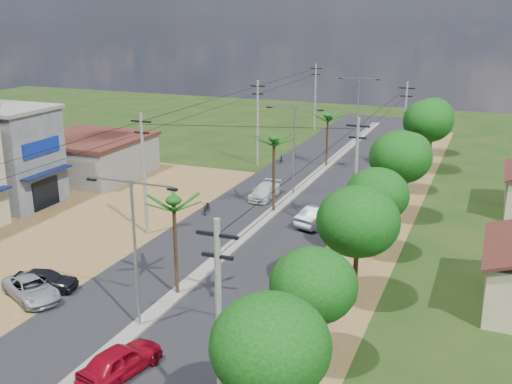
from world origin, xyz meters
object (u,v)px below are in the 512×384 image
(car_parked_silver, at_px, (31,289))
(car_parked_dark, at_px, (45,280))
(car_red_near, at_px, (121,361))
(car_white_far, at_px, (265,192))
(car_silver_mid, at_px, (320,216))

(car_parked_silver, relative_size, car_parked_dark, 1.16)
(car_parked_silver, bearing_deg, car_red_near, -90.41)
(car_red_near, relative_size, car_parked_dark, 1.12)
(car_red_near, distance_m, car_white_far, 27.45)
(car_parked_silver, height_order, car_parked_dark, car_parked_dark)
(car_parked_dark, bearing_deg, car_silver_mid, -50.00)
(car_silver_mid, height_order, car_white_far, car_silver_mid)
(car_red_near, bearing_deg, car_parked_silver, -13.52)
(car_white_far, distance_m, car_parked_silver, 23.46)
(car_silver_mid, bearing_deg, car_parked_dark, 73.69)
(car_white_far, distance_m, car_parked_dark, 22.31)
(car_white_far, height_order, car_parked_dark, car_parked_dark)
(car_silver_mid, bearing_deg, car_parked_silver, 75.51)
(car_white_far, height_order, car_parked_silver, car_white_far)
(car_silver_mid, xyz_separation_m, car_parked_dark, (-11.87, -16.83, -0.12))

